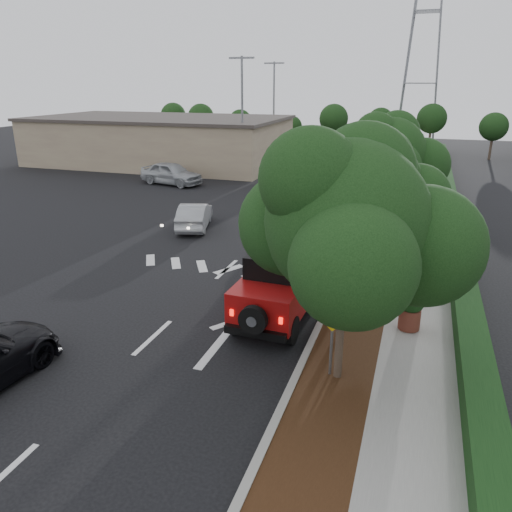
% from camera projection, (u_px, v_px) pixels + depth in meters
% --- Properties ---
extents(ground, '(120.00, 120.00, 0.00)m').
position_uv_depth(ground, '(153.00, 337.00, 14.87)').
color(ground, black).
rests_on(ground, ground).
extents(curb, '(0.20, 70.00, 0.15)m').
position_uv_depth(curb, '(360.00, 237.00, 24.23)').
color(curb, '#9E9B93').
rests_on(curb, ground).
extents(planting_strip, '(1.80, 70.00, 0.12)m').
position_uv_depth(planting_strip, '(381.00, 239.00, 23.93)').
color(planting_strip, black).
rests_on(planting_strip, ground).
extents(sidewalk, '(2.00, 70.00, 0.12)m').
position_uv_depth(sidewalk, '(423.00, 243.00, 23.37)').
color(sidewalk, gray).
rests_on(sidewalk, ground).
extents(hedge, '(0.80, 70.00, 0.80)m').
position_uv_depth(hedge, '(455.00, 239.00, 22.84)').
color(hedge, black).
rests_on(hedge, ground).
extents(commercial_building, '(22.00, 12.00, 4.00)m').
position_uv_depth(commercial_building, '(160.00, 141.00, 45.82)').
color(commercial_building, gray).
rests_on(commercial_building, ground).
extents(transmission_tower, '(7.00, 4.00, 28.00)m').
position_uv_depth(transmission_tower, '(413.00, 149.00, 56.07)').
color(transmission_tower, slate).
rests_on(transmission_tower, ground).
extents(street_tree_near, '(3.80, 3.80, 5.92)m').
position_uv_depth(street_tree_near, '(337.00, 380.00, 12.76)').
color(street_tree_near, black).
rests_on(street_tree_near, ground).
extents(street_tree_mid, '(3.20, 3.20, 5.32)m').
position_uv_depth(street_tree_mid, '(368.00, 281.00, 19.03)').
color(street_tree_mid, black).
rests_on(street_tree_mid, ground).
extents(street_tree_far, '(3.40, 3.40, 5.62)m').
position_uv_depth(street_tree_far, '(383.00, 234.00, 24.85)').
color(street_tree_far, black).
rests_on(street_tree_far, ground).
extents(light_pole_a, '(2.00, 0.22, 9.00)m').
position_uv_depth(light_pole_a, '(243.00, 176.00, 40.08)').
color(light_pole_a, slate).
rests_on(light_pole_a, ground).
extents(light_pole_b, '(2.00, 0.22, 9.00)m').
position_uv_depth(light_pole_b, '(273.00, 155.00, 51.12)').
color(light_pole_b, slate).
rests_on(light_pole_b, ground).
extents(red_jeep, '(2.09, 4.43, 2.23)m').
position_uv_depth(red_jeep, '(280.00, 284.00, 15.81)').
color(red_jeep, black).
rests_on(red_jeep, ground).
extents(silver_suv_ahead, '(2.89, 4.97, 1.30)m').
position_uv_depth(silver_suv_ahead, '(301.00, 233.00, 22.86)').
color(silver_suv_ahead, '#B9BCC1').
rests_on(silver_suv_ahead, ground).
extents(silver_sedan_oncoming, '(2.45, 4.21, 1.31)m').
position_uv_depth(silver_sedan_oncoming, '(195.00, 216.00, 25.75)').
color(silver_sedan_oncoming, '#9A9DA1').
rests_on(silver_sedan_oncoming, ground).
extents(parked_suv, '(5.14, 2.99, 1.64)m').
position_uv_depth(parked_suv, '(171.00, 173.00, 36.59)').
color(parked_suv, '#A7AAAE').
rests_on(parked_suv, ground).
extents(speed_hump_sign, '(1.09, 0.09, 2.33)m').
position_uv_depth(speed_hump_sign, '(333.00, 322.00, 12.30)').
color(speed_hump_sign, slate).
rests_on(speed_hump_sign, ground).
extents(terracotta_planter, '(0.80, 0.80, 1.40)m').
position_uv_depth(terracotta_planter, '(411.00, 304.00, 14.86)').
color(terracotta_planter, brown).
rests_on(terracotta_planter, ground).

